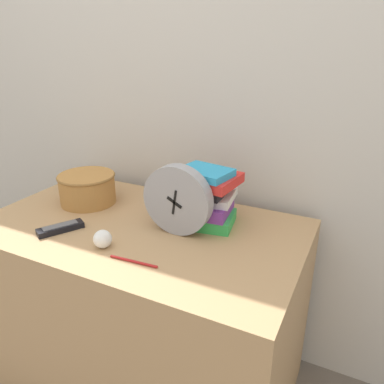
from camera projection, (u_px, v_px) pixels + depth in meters
wall_back at (190, 77)px, 1.48m from camera, size 6.00×0.04×2.40m
desk at (145, 308)px, 1.46m from camera, size 1.14×0.66×0.73m
desk_clock at (177, 200)px, 1.23m from camera, size 0.24×0.05×0.24m
book_stack at (204, 196)px, 1.32m from camera, size 0.25×0.21×0.20m
basket at (87, 187)px, 1.49m from camera, size 0.23×0.23×0.12m
tv_remote at (60, 228)px, 1.28m from camera, size 0.12×0.16×0.02m
crumpled_paper_ball at (103, 239)px, 1.18m from camera, size 0.06×0.06×0.06m
pen at (134, 261)px, 1.10m from camera, size 0.16×0.02×0.01m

